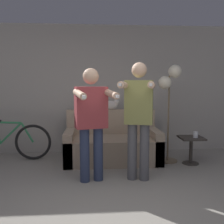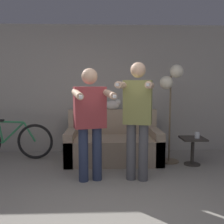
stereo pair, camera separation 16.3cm
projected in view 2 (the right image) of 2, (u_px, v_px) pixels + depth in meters
name	position (u px, v px, depth m)	size (l,w,h in m)	color
ground_plane	(112.00, 224.00, 2.68)	(16.00, 16.00, 0.00)	gray
wall_back	(107.00, 89.00, 5.42)	(10.00, 0.05, 2.60)	#B7B2A8
couch	(113.00, 145.00, 4.83)	(1.71, 0.89, 0.92)	tan
person_left	(90.00, 117.00, 3.74)	(0.62, 0.76, 1.64)	#2D3856
person_right	(137.00, 114.00, 3.76)	(0.58, 0.75, 1.73)	#56565B
cat	(113.00, 105.00, 5.08)	(0.41, 0.11, 0.20)	silver
floor_lamp	(171.00, 86.00, 4.63)	(0.42, 0.36, 1.75)	#756047
side_table	(193.00, 146.00, 4.58)	(0.41, 0.41, 0.48)	#38332D
cup	(197.00, 135.00, 4.51)	(0.08, 0.08, 0.11)	silver
bicycle	(9.00, 141.00, 4.91)	(1.63, 0.07, 0.76)	black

